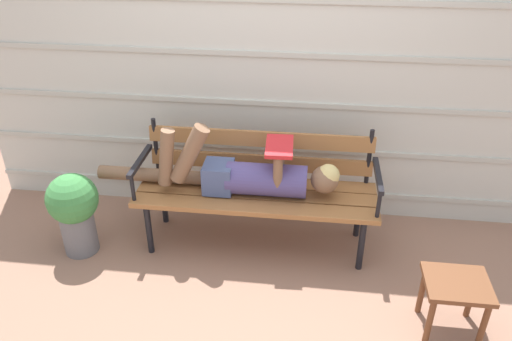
{
  "coord_description": "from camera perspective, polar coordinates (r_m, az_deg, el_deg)",
  "views": [
    {
      "loc": [
        0.36,
        -2.77,
        2.31
      ],
      "look_at": [
        0.0,
        0.17,
        0.62
      ],
      "focal_mm": 35.24,
      "sensor_mm": 36.0,
      "label": 1
    }
  ],
  "objects": [
    {
      "name": "footstool",
      "position": [
        3.15,
        21.69,
        -12.72
      ],
      "size": [
        0.36,
        0.32,
        0.37
      ],
      "color": "brown",
      "rests_on": "ground"
    },
    {
      "name": "reclining_person",
      "position": [
        3.44,
        -1.26,
        -0.43
      ],
      "size": [
        1.72,
        0.26,
        0.53
      ],
      "color": "#514784"
    },
    {
      "name": "park_bench",
      "position": [
        3.54,
        0.14,
        -1.4
      ],
      "size": [
        1.68,
        0.5,
        0.85
      ],
      "color": "#9E6638",
      "rests_on": "ground"
    },
    {
      "name": "house_siding",
      "position": [
        3.68,
        1.0,
        10.51
      ],
      "size": [
        4.42,
        0.08,
        2.2
      ],
      "color": "beige",
      "rests_on": "ground"
    },
    {
      "name": "ground_plane",
      "position": [
        3.63,
        -0.33,
        -9.82
      ],
      "size": [
        12.0,
        12.0,
        0.0
      ],
      "primitive_type": "plane",
      "color": "#936B56"
    },
    {
      "name": "potted_plant",
      "position": [
        3.71,
        -19.94,
        -4.07
      ],
      "size": [
        0.35,
        0.35,
        0.62
      ],
      "color": "slate",
      "rests_on": "ground"
    }
  ]
}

